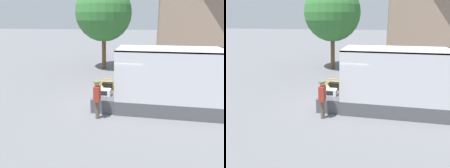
% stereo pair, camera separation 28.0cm
% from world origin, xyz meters
% --- Properties ---
extents(ground_plane, '(160.00, 160.00, 0.00)m').
position_xyz_m(ground_plane, '(0.00, 0.00, 0.00)').
color(ground_plane, slate).
extents(box_truck, '(7.08, 2.41, 3.03)m').
position_xyz_m(box_truck, '(4.26, -0.00, 0.92)').
color(box_truck, white).
rests_on(box_truck, ground).
extents(tailgate_deck, '(1.14, 2.29, 0.67)m').
position_xyz_m(tailgate_deck, '(-0.57, 0.00, 0.34)').
color(tailgate_deck, '#4C4C51').
rests_on(tailgate_deck, ground).
extents(microwave, '(0.51, 0.39, 0.32)m').
position_xyz_m(microwave, '(-0.57, -0.36, 0.83)').
color(microwave, white).
rests_on(microwave, tailgate_deck).
extents(portable_generator, '(0.70, 0.52, 0.52)m').
position_xyz_m(portable_generator, '(-0.62, 0.63, 0.87)').
color(portable_generator, black).
rests_on(portable_generator, tailgate_deck).
extents(orange_bucket, '(0.33, 0.33, 0.32)m').
position_xyz_m(orange_bucket, '(-0.93, -0.01, 0.84)').
color(orange_bucket, yellow).
rests_on(orange_bucket, tailgate_deck).
extents(worker_person, '(0.32, 0.44, 1.76)m').
position_xyz_m(worker_person, '(-0.68, -1.63, 1.09)').
color(worker_person, brown).
rests_on(worker_person, ground).
extents(house_backdrop, '(9.38, 6.81, 10.06)m').
position_xyz_m(house_backdrop, '(6.64, 13.51, 5.13)').
color(house_backdrop, gray).
rests_on(house_backdrop, ground).
extents(street_tree, '(4.78, 4.78, 7.21)m').
position_xyz_m(street_tree, '(-2.54, 8.47, 4.80)').
color(street_tree, brown).
rests_on(street_tree, ground).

